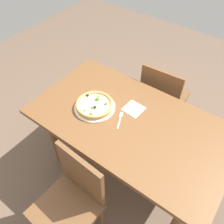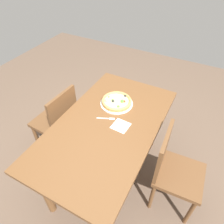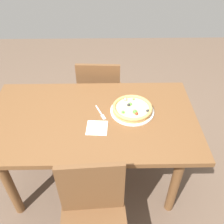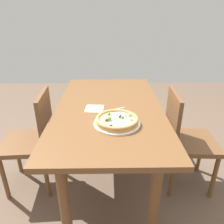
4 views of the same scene
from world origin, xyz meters
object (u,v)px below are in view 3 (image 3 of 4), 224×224
chair_near (100,94)px  chair_far (94,224)px  plate (132,111)px  pizza (132,108)px  fork (101,113)px  dining_table (92,128)px  napkin (97,128)px

chair_near → chair_far: (0.01, 1.27, 0.00)m
chair_far → plate: 0.79m
pizza → fork: bearing=5.2°
chair_far → pizza: bearing=-114.5°
pizza → dining_table: bearing=10.4°
dining_table → fork: bearing=-153.7°
napkin → dining_table: bearing=-69.2°
fork → plate: bearing=71.6°
plate → fork: size_ratio=2.01×
dining_table → napkin: 0.16m
napkin → pizza: bearing=-146.3°
dining_table → chair_far: 0.66m
pizza → napkin: pizza is taller
plate → dining_table: bearing=10.4°
fork → napkin: 0.15m
dining_table → napkin: size_ratio=10.67×
chair_far → fork: size_ratio=5.58×
dining_table → chair_far: chair_far is taller
chair_far → dining_table: bearing=-90.9°
fork → napkin: size_ratio=1.13×
dining_table → plate: bearing=-169.6°
chair_near → pizza: size_ratio=3.04×
chair_far → pizza: 0.80m
chair_near → pizza: 0.70m
plate → pizza: 0.03m
chair_far → napkin: size_ratio=6.28×
chair_near → fork: 0.66m
pizza → napkin: 0.30m
dining_table → napkin: (-0.04, 0.11, 0.11)m
chair_far → pizza: size_ratio=3.04×
napkin → plate: bearing=-146.3°
chair_far → napkin: 0.59m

